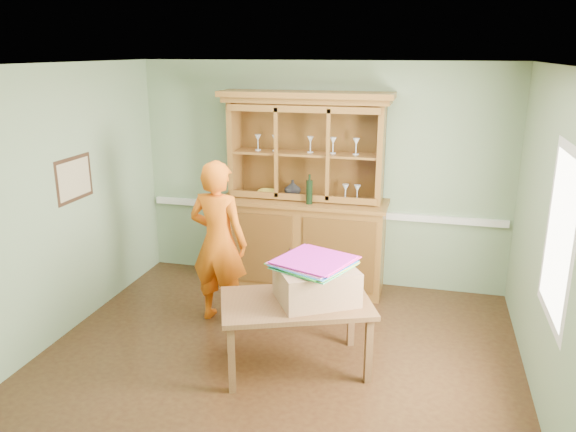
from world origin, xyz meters
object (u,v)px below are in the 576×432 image
(cardboard_box, at_px, (316,284))
(dining_table, at_px, (296,309))
(person, at_px, (218,243))
(china_hutch, at_px, (304,222))

(cardboard_box, bearing_deg, dining_table, -161.59)
(person, bearing_deg, cardboard_box, 157.04)
(china_hutch, distance_m, dining_table, 1.90)
(china_hutch, bearing_deg, person, -120.83)
(cardboard_box, xyz_separation_m, person, (-1.19, 0.68, 0.06))
(cardboard_box, bearing_deg, person, 150.27)
(dining_table, xyz_separation_m, cardboard_box, (0.17, 0.06, 0.23))
(china_hutch, bearing_deg, dining_table, -79.33)
(dining_table, height_order, person, person)
(china_hutch, distance_m, cardboard_box, 1.87)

